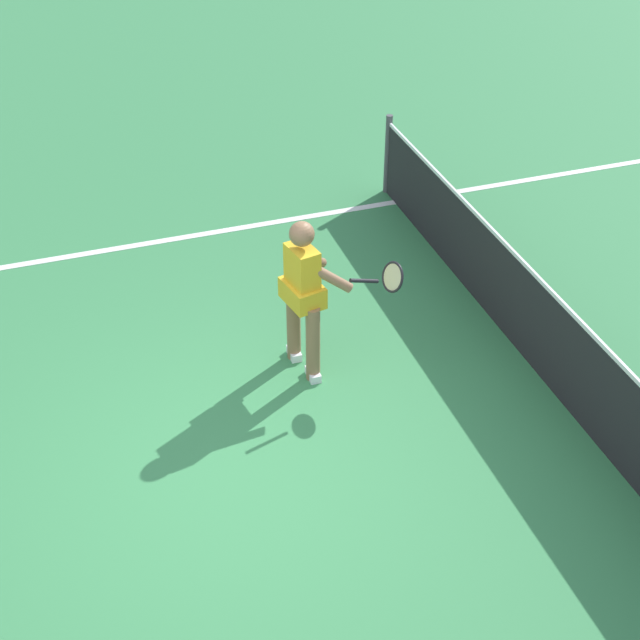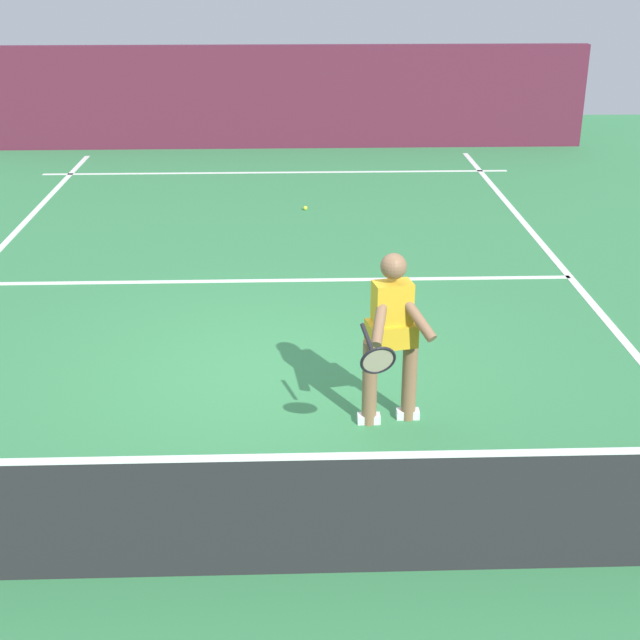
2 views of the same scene
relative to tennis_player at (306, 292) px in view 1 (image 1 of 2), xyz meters
name	(u,v)px [view 1 (image 1 of 2)]	position (x,y,z in m)	size (l,w,h in m)	color
ground_plane	(231,471)	(1.09, -1.01, -0.85)	(27.96, 27.96, 0.00)	#38844C
sideline_left_marking	(149,243)	(-2.68, -1.01, -0.84)	(0.10, 19.51, 0.01)	white
court_net	(563,353)	(1.09, 2.00, -0.38)	(8.22, 0.08, 1.00)	#4C4C51
tennis_player	(306,292)	(0.00, 0.00, 0.00)	(0.69, 1.04, 1.55)	#8C6647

